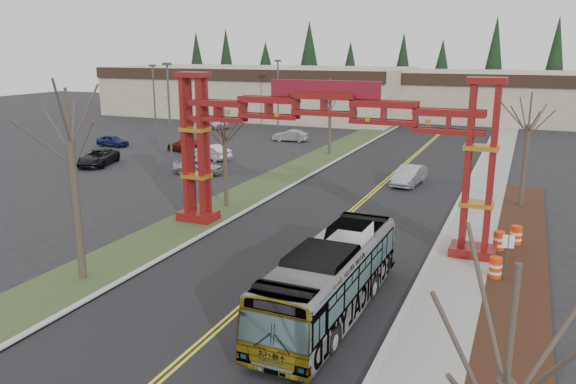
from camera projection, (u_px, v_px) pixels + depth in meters
The scene contains 33 objects.
road at pixel (357, 206), 37.44m from camera, with size 12.00×110.00×0.02m, color black.
lane_line_left at pixel (356, 206), 37.48m from camera, with size 0.12×100.00×0.01m, color yellow.
lane_line_right at pixel (359, 206), 37.39m from camera, with size 0.12×100.00×0.01m, color yellow.
curb_right at pixel (452, 215), 35.08m from camera, with size 0.30×110.00×0.15m, color #AFB0AA.
sidewalk_right at pixel (477, 218), 34.53m from camera, with size 2.60×110.00×0.14m, color gray.
landscape_strip at pixel (513, 338), 20.17m from camera, with size 2.60×50.00×0.12m, color black.
grass_median at pixel (250, 194), 40.48m from camera, with size 4.00×110.00×0.08m, color #354522.
curb_left at pixel (274, 196), 39.77m from camera, with size 0.30×110.00×0.15m, color #AFB0AA.
gateway_arch at pixel (324, 130), 29.73m from camera, with size 18.20×1.60×8.90m.
retail_building_west at pixel (260, 91), 89.80m from camera, with size 46.00×22.30×7.50m.
retail_building_east at pixel (531, 97), 81.74m from camera, with size 38.00×20.30×7.00m.
conifer_treeline at pixel (471, 72), 95.46m from camera, with size 116.10×5.60×13.00m.
transit_bus at pixel (331, 279), 21.83m from camera, with size 2.49×10.64×2.96m, color #B3B5BC.
silver_sedan at pixel (409, 175), 43.20m from camera, with size 1.58×4.52×1.49m, color #A5A8AD.
parked_car_near_a at pixel (198, 166), 46.84m from camera, with size 1.66×4.14×1.41m, color #AAABB2.
parked_car_near_b at pixel (211, 152), 53.33m from camera, with size 1.50×4.29×1.41m, color white.
parked_car_near_c at pixel (98, 157), 50.52m from camera, with size 2.40×5.20×1.45m, color black.
parked_car_mid_a at pixel (186, 145), 57.22m from camera, with size 1.89×4.65×1.35m, color maroon.
parked_car_mid_b at pixel (113, 141), 60.43m from camera, with size 1.47×3.65×1.24m, color navy.
parked_car_far_a at pixel (290, 136), 63.83m from camera, with size 1.38×3.95×1.30m, color #ABADB3.
parked_car_far_b at pixel (211, 124), 74.03m from camera, with size 2.16×4.69×1.30m, color white.
bare_tree_median_near at pixel (70, 143), 23.98m from camera, with size 3.47×3.47×8.60m.
bare_tree_median_mid at pixel (225, 137), 36.20m from camera, with size 2.89×2.89×6.60m.
bare_tree_median_far at pixel (330, 100), 54.65m from camera, with size 3.21×3.21×7.49m.
bare_tree_right_near at pixel (506, 383), 8.81m from camera, with size 3.00×3.00×7.05m.
bare_tree_right_far at pixel (529, 125), 35.92m from camera, with size 3.14×3.14×7.55m.
light_pole_near at pixel (169, 105), 51.40m from camera, with size 0.78×0.39×9.02m.
light_pole_mid at pixel (154, 98), 61.60m from camera, with size 0.75×0.37×8.60m.
light_pole_far at pixel (278, 90), 71.84m from camera, with size 0.77×0.39×8.91m.
street_sign at pixel (508, 248), 24.84m from camera, with size 0.50×0.16×2.21m.
barrel_south at pixel (495, 269), 25.32m from camera, with size 0.58×0.58×1.08m.
barrel_mid at pixel (499, 242), 28.85m from camera, with size 0.59×0.59×1.09m.
barrel_north at pixel (516, 236), 29.72m from camera, with size 0.59×0.59×1.10m.
Camera 1 is at (9.92, -9.98, 10.12)m, focal length 35.00 mm.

